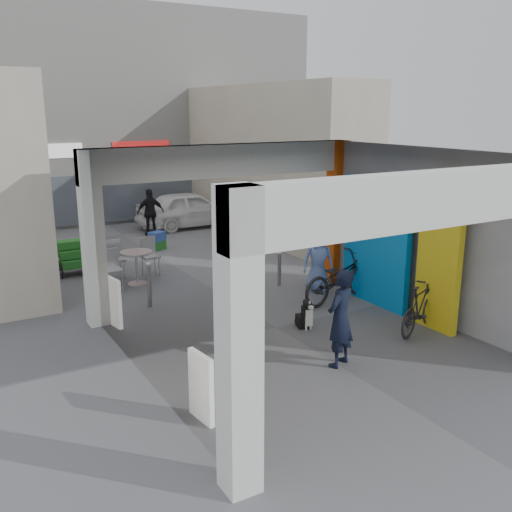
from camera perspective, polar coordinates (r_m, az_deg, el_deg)
ground at (r=11.47m, az=2.02°, el=-7.16°), size 90.00×90.00×0.00m
arcade_canopy at (r=10.47m, az=7.04°, el=3.78°), size 6.40×6.45×6.40m
far_building at (r=23.69m, az=-16.71°, el=13.35°), size 18.00×4.08×8.00m
plaza_bldg_right at (r=19.48m, az=1.57°, el=9.42°), size 2.00×9.00×5.00m
bollard_left at (r=12.69m, az=-10.63°, el=-2.91°), size 0.09×0.09×0.97m
bollard_center at (r=13.23m, az=-3.97°, el=-2.01°), size 0.09×0.09×0.95m
bollard_right at (r=13.97m, az=2.34°, el=-1.33°), size 0.09×0.09×0.84m
advert_board_near at (r=8.12m, az=-5.47°, el=-12.88°), size 0.16×0.56×1.00m
advert_board_far at (r=11.73m, az=-14.03°, el=-4.46°), size 0.18×0.56×1.00m
cafe_set at (r=14.67m, az=-12.69°, el=-1.18°), size 1.65×1.33×1.00m
produce_stand at (r=15.74m, az=-17.06°, el=-0.42°), size 1.34×0.72×0.88m
crate_stack at (r=17.86m, az=-9.86°, el=1.52°), size 0.56×0.51×0.56m
border_collie at (r=11.39m, az=4.94°, el=-6.00°), size 0.23×0.46×0.64m
man_with_dog at (r=9.67m, az=8.42°, el=-6.17°), size 0.73×0.62×1.69m
man_back_turned at (r=10.23m, az=-1.58°, el=-4.31°), size 1.02×0.86×1.87m
man_elderly at (r=13.57m, az=6.24°, el=-0.44°), size 0.86×0.74×1.50m
man_crates at (r=19.82m, az=-10.51°, el=4.32°), size 0.96×0.44×1.61m
bicycle_front at (r=12.94m, az=8.27°, el=-2.15°), size 2.20×1.08×1.11m
bicycle_rear at (r=11.54m, az=16.05°, el=-5.00°), size 1.68×1.03×0.98m
white_van at (r=21.10m, az=-6.60°, el=4.70°), size 3.92×1.60×1.33m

